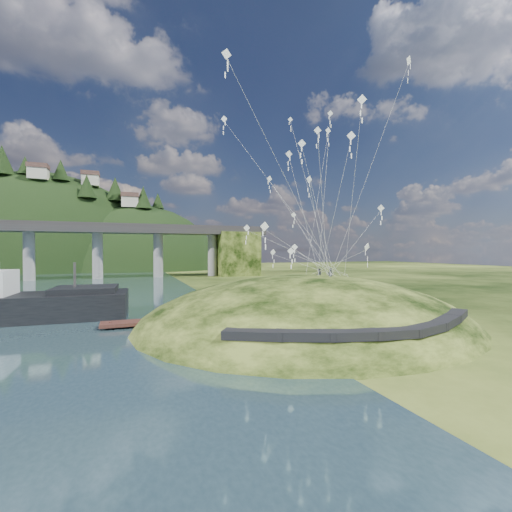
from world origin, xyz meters
name	(u,v)px	position (x,y,z in m)	size (l,w,h in m)	color
ground	(238,334)	(0.00, 0.00, 0.00)	(320.00, 320.00, 0.00)	black
grass_hill	(305,338)	(8.00, 2.00, -1.50)	(36.00, 32.00, 13.00)	black
footpath	(379,328)	(7.46, -9.74, 2.08)	(22.29, 5.84, 0.83)	black
bridge	(54,242)	(-26.46, 70.07, 9.70)	(160.00, 11.00, 15.00)	#2D2B2B
far_ridge	(30,290)	(-43.58, 122.17, -7.44)	(153.00, 70.00, 94.50)	black
work_barge	(1,302)	(-21.91, 14.02, 2.12)	(24.51, 7.89, 8.46)	black
wooden_dock	(170,320)	(-5.29, 6.53, 0.42)	(13.27, 2.20, 0.95)	#3C1E18
kite_flyers	(323,268)	(10.99, 3.34, 5.62)	(1.76, 4.47, 1.83)	#272B34
kite_swarm	(310,162)	(8.74, 2.42, 16.98)	(20.47, 17.19, 20.14)	white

